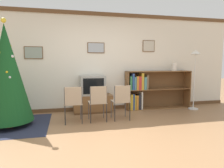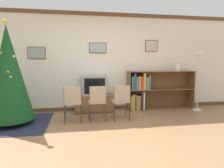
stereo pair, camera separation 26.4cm
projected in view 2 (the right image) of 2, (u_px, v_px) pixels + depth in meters
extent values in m
plane|color=#936B47|center=(111.00, 138.00, 3.56)|extent=(24.00, 24.00, 0.00)
cube|color=silver|center=(98.00, 62.00, 5.58)|extent=(8.27, 0.08, 2.70)
cube|color=brown|center=(97.00, 14.00, 5.39)|extent=(8.27, 0.03, 0.10)
cube|color=brown|center=(98.00, 108.00, 5.67)|extent=(8.27, 0.03, 0.10)
cube|color=brown|center=(37.00, 53.00, 5.23)|extent=(0.46, 0.02, 0.32)
cube|color=gray|center=(36.00, 53.00, 5.22)|extent=(0.42, 0.01, 0.28)
cube|color=brown|center=(98.00, 48.00, 5.49)|extent=(0.47, 0.02, 0.29)
cube|color=#9EA8B2|center=(98.00, 48.00, 5.48)|extent=(0.43, 0.01, 0.25)
cube|color=brown|center=(151.00, 46.00, 5.75)|extent=(0.37, 0.02, 0.33)
cube|color=#BCB7A8|center=(152.00, 46.00, 5.74)|extent=(0.33, 0.01, 0.29)
cube|color=#23283D|center=(11.00, 124.00, 4.36)|extent=(1.62, 1.67, 0.01)
cylinder|color=maroon|center=(11.00, 121.00, 4.35)|extent=(0.36, 0.36, 0.10)
cone|color=#14471E|center=(8.00, 73.00, 4.24)|extent=(0.99, 0.99, 2.02)
sphere|color=yellow|center=(5.00, 22.00, 4.12)|extent=(0.10, 0.10, 0.10)
sphere|color=gold|center=(12.00, 46.00, 4.26)|extent=(0.05, 0.05, 0.05)
sphere|color=gold|center=(1.00, 53.00, 4.06)|extent=(0.04, 0.04, 0.04)
sphere|color=gold|center=(8.00, 72.00, 4.02)|extent=(0.04, 0.04, 0.04)
sphere|color=silver|center=(11.00, 77.00, 4.04)|extent=(0.05, 0.05, 0.05)
sphere|color=silver|center=(14.00, 57.00, 4.15)|extent=(0.06, 0.06, 0.06)
sphere|color=gold|center=(26.00, 94.00, 4.57)|extent=(0.06, 0.06, 0.06)
cube|color=brown|center=(94.00, 111.00, 5.42)|extent=(0.99, 0.42, 0.05)
cube|color=brown|center=(94.00, 102.00, 5.40)|extent=(1.03, 0.44, 0.42)
cube|color=#9E9E99|center=(94.00, 85.00, 5.34)|extent=(0.66, 0.42, 0.52)
cube|color=black|center=(95.00, 86.00, 5.13)|extent=(0.54, 0.01, 0.40)
cube|color=tan|center=(73.00, 103.00, 4.50)|extent=(0.40, 0.40, 0.02)
cube|color=tan|center=(73.00, 96.00, 4.29)|extent=(0.35, 0.01, 0.38)
cylinder|color=#4C4C51|center=(65.00, 111.00, 4.67)|extent=(0.02, 0.02, 0.42)
cylinder|color=#4C4C51|center=(81.00, 110.00, 4.73)|extent=(0.02, 0.02, 0.42)
cylinder|color=#4C4C51|center=(64.00, 115.00, 4.32)|extent=(0.02, 0.02, 0.42)
cylinder|color=#4C4C51|center=(81.00, 114.00, 4.38)|extent=(0.02, 0.02, 0.42)
cylinder|color=#4C4C51|center=(64.00, 106.00, 4.29)|extent=(0.02, 0.02, 0.82)
cylinder|color=#4C4C51|center=(81.00, 105.00, 4.36)|extent=(0.02, 0.02, 0.82)
cube|color=tan|center=(97.00, 102.00, 4.59)|extent=(0.40, 0.40, 0.02)
cube|color=tan|center=(98.00, 95.00, 4.38)|extent=(0.35, 0.01, 0.38)
cylinder|color=#4C4C51|center=(89.00, 110.00, 4.76)|extent=(0.02, 0.02, 0.42)
cylinder|color=#4C4C51|center=(104.00, 109.00, 4.82)|extent=(0.02, 0.02, 0.42)
cylinder|color=#4C4C51|center=(90.00, 114.00, 4.41)|extent=(0.02, 0.02, 0.42)
cylinder|color=#4C4C51|center=(106.00, 113.00, 4.47)|extent=(0.02, 0.02, 0.42)
cylinder|color=#4C4C51|center=(90.00, 105.00, 4.39)|extent=(0.02, 0.02, 0.82)
cylinder|color=#4C4C51|center=(106.00, 104.00, 4.45)|extent=(0.02, 0.02, 0.82)
cube|color=tan|center=(120.00, 101.00, 4.69)|extent=(0.40, 0.40, 0.02)
cube|color=tan|center=(122.00, 94.00, 4.48)|extent=(0.35, 0.01, 0.38)
cylinder|color=#4C4C51|center=(111.00, 109.00, 4.86)|extent=(0.02, 0.02, 0.42)
cylinder|color=#4C4C51|center=(126.00, 108.00, 4.92)|extent=(0.02, 0.02, 0.42)
cylinder|color=#4C4C51|center=(114.00, 113.00, 4.50)|extent=(0.02, 0.02, 0.42)
cylinder|color=#4C4C51|center=(130.00, 112.00, 4.57)|extent=(0.02, 0.02, 0.42)
cylinder|color=#4C4C51|center=(114.00, 104.00, 4.48)|extent=(0.02, 0.02, 0.82)
cylinder|color=#4C4C51|center=(130.00, 103.00, 4.54)|extent=(0.02, 0.02, 0.82)
cube|color=brown|center=(129.00, 91.00, 5.58)|extent=(0.02, 0.36, 1.09)
cube|color=brown|center=(191.00, 89.00, 5.91)|extent=(0.02, 0.36, 1.09)
cube|color=brown|center=(161.00, 71.00, 5.69)|extent=(1.93, 0.36, 0.02)
cube|color=brown|center=(160.00, 108.00, 5.80)|extent=(1.93, 0.36, 0.02)
cube|color=brown|center=(161.00, 89.00, 5.74)|extent=(1.89, 0.36, 0.02)
cube|color=brown|center=(158.00, 89.00, 5.92)|extent=(1.93, 0.01, 1.09)
cube|color=gold|center=(130.00, 103.00, 5.59)|extent=(0.04, 0.29, 0.39)
cube|color=gold|center=(133.00, 102.00, 5.59)|extent=(0.06, 0.26, 0.43)
cube|color=#2D4C93|center=(135.00, 102.00, 5.59)|extent=(0.04, 0.23, 0.44)
cube|color=gold|center=(136.00, 102.00, 5.61)|extent=(0.04, 0.26, 0.40)
cube|color=orange|center=(138.00, 102.00, 5.63)|extent=(0.05, 0.28, 0.40)
cube|color=#232328|center=(141.00, 102.00, 5.61)|extent=(0.08, 0.22, 0.42)
cube|color=silver|center=(143.00, 101.00, 5.62)|extent=(0.04, 0.23, 0.50)
cube|color=#337547|center=(132.00, 83.00, 5.50)|extent=(0.06, 0.21, 0.38)
cube|color=#2D4C93|center=(134.00, 82.00, 5.53)|extent=(0.05, 0.26, 0.46)
cube|color=teal|center=(136.00, 83.00, 5.55)|extent=(0.05, 0.26, 0.36)
cube|color=orange|center=(139.00, 83.00, 5.53)|extent=(0.06, 0.20, 0.38)
cube|color=#B73333|center=(141.00, 83.00, 5.59)|extent=(0.08, 0.29, 0.37)
cube|color=gold|center=(143.00, 81.00, 5.58)|extent=(0.07, 0.26, 0.46)
cube|color=teal|center=(146.00, 83.00, 5.58)|extent=(0.07, 0.21, 0.35)
cube|color=#756047|center=(148.00, 82.00, 5.61)|extent=(0.04, 0.26, 0.41)
cylinder|color=silver|center=(178.00, 67.00, 5.72)|extent=(0.14, 0.14, 0.22)
torus|color=silver|center=(178.00, 63.00, 5.70)|extent=(0.12, 0.12, 0.03)
cylinder|color=silver|center=(197.00, 110.00, 5.62)|extent=(0.28, 0.28, 0.03)
cylinder|color=silver|center=(198.00, 82.00, 5.53)|extent=(0.03, 0.03, 1.54)
cone|color=white|center=(200.00, 52.00, 5.44)|extent=(0.28, 0.28, 0.12)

